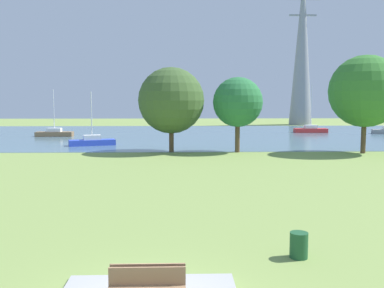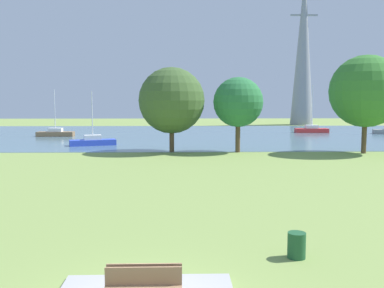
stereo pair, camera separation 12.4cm
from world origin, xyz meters
The scene contains 11 objects.
ground_plane centered at (0.00, 22.00, 0.00)m, with size 160.00×160.00×0.00m, color #7F994C.
bench_facing_water centered at (0.00, 0.27, 0.47)m, with size 1.80×0.48×0.89m.
litter_bin centered at (4.45, 2.99, 0.40)m, with size 0.56×0.56×0.80m, color #1E512D.
water_surface centered at (0.00, 50.00, 0.01)m, with size 140.00×40.00×0.02m, color slate.
sailboat_red centered at (20.30, 53.44, 0.46)m, with size 4.83×1.60×6.94m.
sailboat_brown centered at (-15.74, 47.83, 0.45)m, with size 4.82×1.57×6.18m.
sailboat_blue centered at (-8.48, 36.22, 0.45)m, with size 5.03×2.87×5.72m.
tree_mid_shore centered at (0.06, 30.27, 4.79)m, with size 6.12×6.12×7.86m.
tree_east_near centered at (6.19, 29.92, 4.62)m, with size 4.59×4.59×6.94m.
tree_east_far centered at (17.56, 28.79, 5.61)m, with size 6.50×6.50×8.87m.
electricity_pylon centered at (24.43, 73.60, 14.91)m, with size 6.40×4.40×29.80m.
Camera 1 is at (0.75, -9.84, 4.87)m, focal length 40.44 mm.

